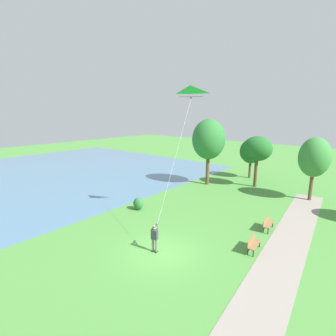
% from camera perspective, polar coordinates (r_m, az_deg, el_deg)
% --- Properties ---
extents(ground_plane, '(120.00, 120.00, 0.00)m').
position_cam_1_polar(ground_plane, '(16.43, -1.72, -18.34)').
color(ground_plane, '#4C8E3D').
extents(lake_water, '(36.00, 44.00, 0.01)m').
position_cam_1_polar(lake_water, '(39.08, -26.93, -1.38)').
color(lake_water, teal).
rests_on(lake_water, ground).
extents(walkway_path, '(5.45, 32.08, 0.02)m').
position_cam_1_polar(walkway_path, '(15.42, 22.49, -21.59)').
color(walkway_path, gray).
rests_on(walkway_path, ground).
extents(person_kite_flyer, '(0.51, 0.63, 1.83)m').
position_cam_1_polar(person_kite_flyer, '(15.99, -3.00, -14.97)').
color(person_kite_flyer, '#232328').
rests_on(person_kite_flyer, ground).
extents(flying_kite, '(2.03, 5.11, 8.25)m').
position_cam_1_polar(flying_kite, '(18.47, 4.92, 16.18)').
color(flying_kite, green).
extents(park_bench_near_walkway, '(0.58, 1.54, 0.88)m').
position_cam_1_polar(park_bench_near_walkway, '(17.16, 18.49, -15.63)').
color(park_bench_near_walkway, olive).
rests_on(park_bench_near_walkway, ground).
extents(park_bench_far_walkway, '(0.58, 1.54, 0.88)m').
position_cam_1_polar(park_bench_far_walkway, '(20.25, 21.35, -11.41)').
color(park_bench_far_walkway, olive).
rests_on(park_bench_far_walkway, ground).
extents(tree_behind_path, '(3.26, 2.80, 5.82)m').
position_cam_1_polar(tree_behind_path, '(30.24, 19.38, 4.04)').
color(tree_behind_path, brown).
rests_on(tree_behind_path, ground).
extents(tree_horizon_far, '(2.80, 3.13, 6.13)m').
position_cam_1_polar(tree_horizon_far, '(27.72, 29.95, 2.06)').
color(tree_horizon_far, brown).
rests_on(tree_horizon_far, ground).
extents(tree_treeline_left, '(3.79, 3.73, 7.66)m').
position_cam_1_polar(tree_treeline_left, '(29.77, 9.06, 6.30)').
color(tree_treeline_left, brown).
rests_on(tree_treeline_left, ground).
extents(tree_treeline_center, '(2.89, 2.56, 5.04)m').
position_cam_1_polar(tree_treeline_center, '(34.36, 18.10, 3.53)').
color(tree_treeline_center, brown).
rests_on(tree_treeline_center, ground).
extents(lakeside_shrub, '(0.96, 0.77, 1.07)m').
position_cam_1_polar(lakeside_shrub, '(22.70, -6.69, -7.95)').
color(lakeside_shrub, '#2D7033').
rests_on(lakeside_shrub, ground).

